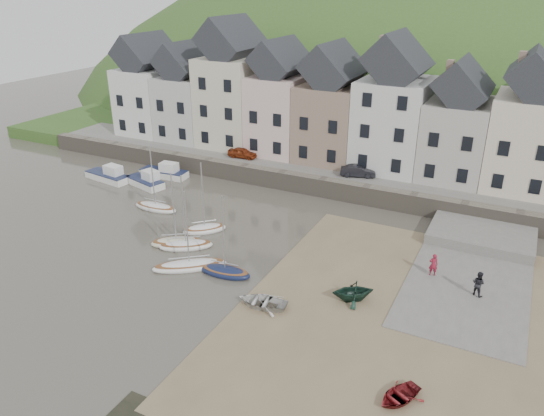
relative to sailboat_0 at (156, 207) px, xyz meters
The scene contains 24 objects.
ground 14.23m from the sailboat_0, 29.09° to the right, with size 160.00×160.00×0.00m, color #4D483C.
quay_land 28.00m from the sailboat_0, 63.64° to the left, with size 90.00×30.00×1.50m, color #395B24.
quay_street 18.46m from the sailboat_0, 47.55° to the left, with size 70.00×7.00×0.10m, color slate.
seawall 16.02m from the sailboat_0, 39.06° to the left, with size 70.00×1.20×1.80m, color slate.
beach 24.43m from the sailboat_0, 16.44° to the right, with size 18.00×26.00×0.06m, color #766448.
slipway 27.45m from the sailboat_0, ahead, with size 8.00×18.00×0.12m, color slate.
hillside 56.63m from the sailboat_0, 82.03° to the left, with size 134.40×84.00×84.00m.
townhouse_terrace 23.31m from the sailboat_0, 50.29° to the left, with size 61.05×8.00×13.93m.
sailboat_0 is the anchor object (origin of this frame).
sailboat_1 6.77m from the sailboat_0, 15.16° to the right, with size 3.65×3.61×6.32m.
sailboat_2 7.56m from the sailboat_0, 39.24° to the right, with size 4.18×3.48×6.32m.
sailboat_3 8.38m from the sailboat_0, 35.43° to the right, with size 4.34×3.59×6.32m.
sailboat_4 11.55m from the sailboat_0, 39.49° to the right, with size 5.20×4.55×6.32m.
sailboat_5 13.57m from the sailboat_0, 30.62° to the right, with size 4.01×1.87×6.32m.
motorboat_0 6.35m from the sailboat_0, 136.64° to the left, with size 4.88×2.90×1.70m.
motorboat_1 9.97m from the sailboat_0, 157.03° to the left, with size 5.49×2.46×1.70m.
motorboat_2 8.62m from the sailboat_0, 121.53° to the left, with size 5.31×2.14×1.70m.
rowboat_white 18.41m from the sailboat_0, 30.06° to the right, with size 2.31×3.23×0.67m, color silver.
rowboat_green 21.75m from the sailboat_0, 15.96° to the right, with size 2.36×2.73×1.44m, color #173328.
rowboat_red 29.08m from the sailboat_0, 27.38° to the right, with size 1.83×2.56×0.53m, color maroon.
person_red 24.99m from the sailboat_0, ahead, with size 0.62×0.40×1.69m, color maroon.
person_dark 28.18m from the sailboat_0, ahead, with size 0.85×0.66×1.75m, color black.
car_left 12.89m from the sailboat_0, 80.82° to the left, with size 1.30×3.24×1.10m, color maroon.
car_right 19.75m from the sailboat_0, 39.82° to the left, with size 1.19×3.42×1.13m, color black.
Camera 1 is at (16.63, -27.02, 19.37)m, focal length 34.15 mm.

